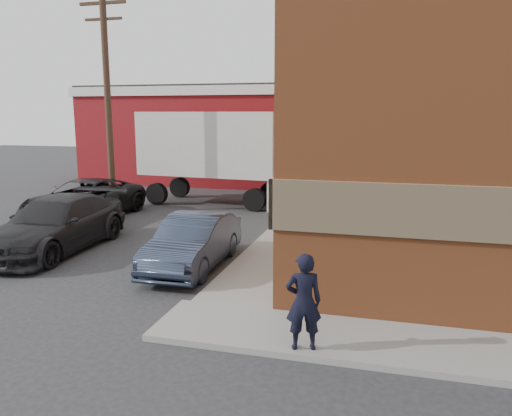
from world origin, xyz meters
The scene contains 9 objects.
ground centered at (0.00, 0.00, 0.00)m, with size 90.00×90.00×0.00m, color #28282B.
sidewalk_west centered at (0.60, 9.00, 0.06)m, with size 1.80×18.00×0.12m, color gray.
warehouse centered at (-6.00, 20.00, 2.81)m, with size 16.30×8.30×5.60m.
utility_pole centered at (-7.50, 9.00, 4.75)m, with size 2.00×0.26×9.00m.
man centered at (2.39, -1.55, 0.96)m, with size 0.61×0.40×1.67m, color black.
sedan centered at (-1.27, 2.57, 0.70)m, with size 1.47×4.22×1.39m, color #293144.
suv_a centered at (-7.79, 7.39, 0.75)m, with size 2.50×5.42×1.51m, color black.
suv_b centered at (-5.88, 3.11, 0.79)m, with size 2.22×5.46×1.58m, color black.
box_truck centered at (-3.20, 11.71, 2.37)m, with size 8.52×3.19×4.12m.
Camera 1 is at (3.67, -9.38, 4.05)m, focal length 35.00 mm.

